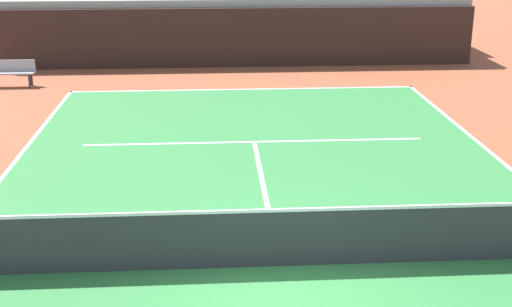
# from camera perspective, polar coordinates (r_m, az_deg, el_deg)

# --- Properties ---
(ground_plane) EXTENTS (80.00, 80.00, 0.00)m
(ground_plane) POSITION_cam_1_polar(r_m,az_deg,el_deg) (11.00, 1.98, -9.26)
(ground_plane) COLOR brown
(court_surface) EXTENTS (11.00, 24.00, 0.01)m
(court_surface) POSITION_cam_1_polar(r_m,az_deg,el_deg) (11.00, 1.98, -9.24)
(court_surface) COLOR #2D7238
(court_surface) RESTS_ON ground_plane
(baseline_far) EXTENTS (11.00, 0.10, 0.00)m
(baseline_far) POSITION_cam_1_polar(r_m,az_deg,el_deg) (22.24, -1.06, 5.30)
(baseline_far) COLOR white
(baseline_far) RESTS_ON court_surface
(service_line_far) EXTENTS (8.26, 0.10, 0.00)m
(service_line_far) POSITION_cam_1_polar(r_m,az_deg,el_deg) (16.90, -0.15, 0.96)
(service_line_far) COLOR white
(service_line_far) RESTS_ON court_surface
(centre_service_line) EXTENTS (0.10, 6.40, 0.00)m
(centre_service_line) POSITION_cam_1_polar(r_m,az_deg,el_deg) (13.89, 0.69, -3.04)
(centre_service_line) COLOR white
(centre_service_line) RESTS_ON court_surface
(back_wall) EXTENTS (17.41, 0.30, 2.14)m
(back_wall) POSITION_cam_1_polar(r_m,az_deg,el_deg) (25.70, -1.48, 9.52)
(back_wall) COLOR black
(back_wall) RESTS_ON ground_plane
(stands_tier_lower) EXTENTS (17.41, 2.40, 2.41)m
(stands_tier_lower) POSITION_cam_1_polar(r_m,az_deg,el_deg) (27.02, -1.60, 10.26)
(stands_tier_lower) COLOR #9E9E99
(stands_tier_lower) RESTS_ON ground_plane
(stands_tier_upper) EXTENTS (17.41, 2.40, 3.15)m
(stands_tier_upper) POSITION_cam_1_polar(r_m,az_deg,el_deg) (29.34, -1.79, 11.65)
(stands_tier_upper) COLOR #9E9E99
(stands_tier_upper) RESTS_ON ground_plane
(tennis_net) EXTENTS (11.08, 0.08, 1.07)m
(tennis_net) POSITION_cam_1_polar(r_m,az_deg,el_deg) (10.77, 2.01, -6.87)
(tennis_net) COLOR black
(tennis_net) RESTS_ON court_surface
(player_bench) EXTENTS (1.50, 0.40, 0.85)m
(player_bench) POSITION_cam_1_polar(r_m,az_deg,el_deg) (23.96, -19.49, 6.43)
(player_bench) COLOR #99999E
(player_bench) RESTS_ON ground_plane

